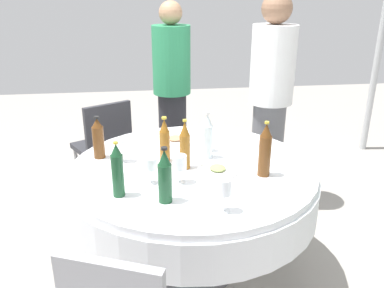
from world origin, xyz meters
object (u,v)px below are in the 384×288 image
(bottle_amber_east, at_px, (185,146))
(dining_table, at_px, (192,187))
(bottle_clear_far, at_px, (207,137))
(wine_glass_outer, at_px, (180,164))
(bottle_dark_green_left, at_px, (165,177))
(bottle_amber_outer, at_px, (165,141))
(bottle_brown_south, at_px, (265,151))
(person_left, at_px, (270,101))
(person_east, at_px, (172,90))
(wine_glass_south, at_px, (225,188))
(wine_glass_mid, at_px, (151,165))
(plate_inner, at_px, (176,140))
(wine_glass_inner, at_px, (205,134))
(chair_mid, at_px, (105,142))
(bottle_brown_mid, at_px, (98,139))
(bottle_dark_green_north, at_px, (118,171))
(wine_glass_far, at_px, (122,146))
(plate_near, at_px, (218,170))

(bottle_amber_east, bearing_deg, dining_table, 125.10)
(bottle_clear_far, xyz_separation_m, wine_glass_outer, (0.32, -0.20, -0.03))
(bottle_dark_green_left, bearing_deg, bottle_clear_far, 150.56)
(bottle_amber_outer, bearing_deg, bottle_brown_south, 63.41)
(person_left, bearing_deg, person_east, -178.17)
(wine_glass_south, distance_m, wine_glass_mid, 0.47)
(bottle_dark_green_left, relative_size, wine_glass_south, 1.71)
(plate_inner, distance_m, person_left, 0.89)
(wine_glass_inner, bearing_deg, wine_glass_mid, -40.91)
(bottle_amber_outer, distance_m, wine_glass_mid, 0.30)
(chair_mid, bearing_deg, bottle_brown_mid, -116.46)
(bottle_brown_mid, bearing_deg, plate_inner, 113.25)
(dining_table, height_order, bottle_brown_south, bottle_brown_south)
(bottle_brown_south, bearing_deg, dining_table, -115.62)
(bottle_dark_green_north, height_order, wine_glass_far, bottle_dark_green_north)
(person_left, relative_size, chair_mid, 1.96)
(bottle_brown_south, xyz_separation_m, wine_glass_south, (0.36, -0.30, -0.03))
(dining_table, relative_size, bottle_brown_south, 4.68)
(bottle_clear_far, distance_m, wine_glass_far, 0.52)
(wine_glass_south, bearing_deg, bottle_amber_east, -165.93)
(bottle_amber_outer, xyz_separation_m, wine_glass_inner, (-0.13, 0.27, -0.01))
(bottle_amber_outer, relative_size, chair_mid, 0.32)
(bottle_clear_far, bearing_deg, dining_table, -44.36)
(bottle_dark_green_north, relative_size, bottle_brown_south, 0.92)
(bottle_brown_south, height_order, person_left, person_left)
(plate_near, xyz_separation_m, chair_mid, (-1.16, -0.74, -0.23))
(bottle_brown_mid, height_order, person_left, person_left)
(wine_glass_outer, distance_m, wine_glass_inner, 0.47)
(wine_glass_mid, relative_size, plate_inner, 0.59)
(bottle_amber_outer, bearing_deg, plate_near, 55.64)
(wine_glass_south, relative_size, person_east, 0.10)
(bottle_dark_green_left, bearing_deg, dining_table, 155.66)
(wine_glass_outer, relative_size, wine_glass_inner, 0.99)
(bottle_dark_green_left, height_order, wine_glass_inner, bottle_dark_green_left)
(bottle_amber_east, relative_size, wine_glass_mid, 2.02)
(bottle_brown_south, relative_size, chair_mid, 0.36)
(chair_mid, bearing_deg, wine_glass_mid, -103.90)
(wine_glass_far, height_order, person_left, person_left)
(bottle_clear_far, height_order, person_east, person_east)
(wine_glass_inner, bearing_deg, bottle_clear_far, -2.47)
(bottle_amber_east, relative_size, bottle_clear_far, 1.02)
(plate_near, xyz_separation_m, person_east, (-1.53, -0.14, 0.10))
(dining_table, relative_size, wine_glass_south, 8.86)
(dining_table, relative_size, bottle_amber_outer, 5.28)
(wine_glass_south, distance_m, plate_near, 0.44)
(bottle_clear_far, bearing_deg, person_left, 138.24)
(wine_glass_inner, bearing_deg, bottle_brown_mid, -88.19)
(bottle_amber_east, height_order, plate_inner, bottle_amber_east)
(wine_glass_south, height_order, wine_glass_mid, wine_glass_south)
(dining_table, height_order, bottle_amber_outer, bottle_amber_outer)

